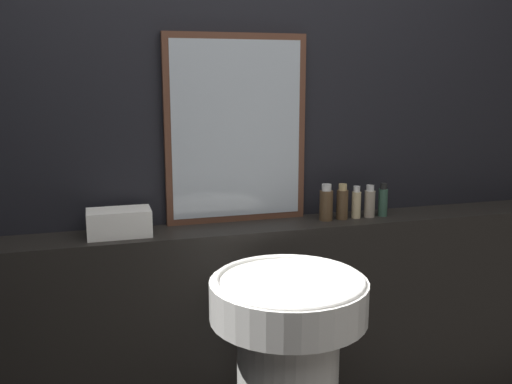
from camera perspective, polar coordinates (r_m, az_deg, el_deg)
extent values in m
cube|color=black|center=(2.31, -0.43, 6.12)|extent=(8.00, 0.06, 2.50)
cube|color=black|center=(2.39, 0.55, -13.74)|extent=(2.86, 0.22, 0.90)
cylinder|color=silver|center=(1.82, 3.28, -10.65)|extent=(0.50, 0.50, 0.12)
torus|color=silver|center=(1.80, 3.30, -8.83)|extent=(0.48, 0.48, 0.02)
cube|color=#563323|center=(2.24, -2.00, 6.26)|extent=(0.56, 0.03, 0.73)
cube|color=#B2BCC6|center=(2.23, -1.95, 6.24)|extent=(0.51, 0.02, 0.68)
cube|color=white|center=(2.14, -13.53, -2.99)|extent=(0.23, 0.13, 0.10)
cylinder|color=#4C3823|center=(2.31, 7.03, -1.35)|extent=(0.05, 0.05, 0.12)
cylinder|color=silver|center=(2.30, 7.07, 0.45)|extent=(0.04, 0.04, 0.03)
cylinder|color=#4C3823|center=(2.34, 8.61, -1.26)|extent=(0.05, 0.05, 0.12)
cylinder|color=tan|center=(2.32, 8.67, 0.49)|extent=(0.03, 0.03, 0.03)
cylinder|color=#C6B284|center=(2.37, 9.98, -1.28)|extent=(0.04, 0.04, 0.11)
cylinder|color=silver|center=(2.35, 10.04, 0.30)|extent=(0.03, 0.03, 0.02)
cylinder|color=gray|center=(2.39, 11.29, -1.18)|extent=(0.04, 0.04, 0.11)
cylinder|color=silver|center=(2.38, 11.35, 0.39)|extent=(0.03, 0.03, 0.02)
cylinder|color=#2D4C3D|center=(2.42, 12.57, -1.03)|extent=(0.04, 0.04, 0.11)
cylinder|color=black|center=(2.41, 12.64, 0.58)|extent=(0.03, 0.03, 0.03)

